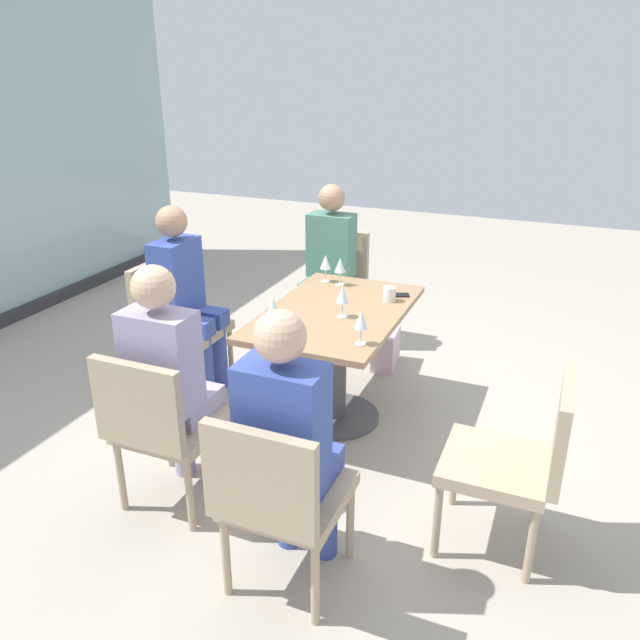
# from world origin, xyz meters

# --- Properties ---
(ground_plane) EXTENTS (12.00, 12.00, 0.00)m
(ground_plane) POSITION_xyz_m (0.00, 0.00, 0.00)
(ground_plane) COLOR #A89E8E
(dining_table_main) EXTENTS (1.22, 0.77, 0.73)m
(dining_table_main) POSITION_xyz_m (0.00, 0.00, 0.53)
(dining_table_main) COLOR #997551
(dining_table_main) RESTS_ON ground_plane
(chair_far_right) EXTENTS (0.50, 0.46, 0.87)m
(chair_far_right) POSITION_xyz_m (1.13, 0.45, 0.50)
(chair_far_right) COLOR tan
(chair_far_right) RESTS_ON ground_plane
(chair_near_window) EXTENTS (0.46, 0.51, 0.87)m
(chair_near_window) POSITION_xyz_m (0.00, 1.16, 0.50)
(chair_near_window) COLOR tan
(chair_near_window) RESTS_ON ground_plane
(chair_far_left) EXTENTS (0.50, 0.46, 0.87)m
(chair_far_left) POSITION_xyz_m (-1.13, 0.45, 0.50)
(chair_far_left) COLOR tan
(chair_far_left) RESTS_ON ground_plane
(chair_side_end) EXTENTS (0.50, 0.46, 0.87)m
(chair_side_end) POSITION_xyz_m (-1.40, -0.30, 0.50)
(chair_side_end) COLOR tan
(chair_side_end) RESTS_ON ground_plane
(chair_front_left) EXTENTS (0.46, 0.50, 0.87)m
(chair_front_left) POSITION_xyz_m (-0.75, -1.16, 0.50)
(chair_front_left) COLOR tan
(chair_front_left) RESTS_ON ground_plane
(person_far_right) EXTENTS (0.39, 0.34, 1.26)m
(person_far_right) POSITION_xyz_m (1.02, 0.45, 0.70)
(person_far_right) COLOR #4C7F6B
(person_far_right) RESTS_ON ground_plane
(person_near_window) EXTENTS (0.34, 0.39, 1.26)m
(person_near_window) POSITION_xyz_m (-0.00, 1.05, 0.70)
(person_near_window) COLOR #384C9E
(person_near_window) RESTS_ON ground_plane
(person_far_left) EXTENTS (0.39, 0.34, 1.26)m
(person_far_left) POSITION_xyz_m (-1.02, 0.45, 0.70)
(person_far_left) COLOR #9E93B7
(person_far_left) RESTS_ON ground_plane
(person_side_end) EXTENTS (0.39, 0.34, 1.26)m
(person_side_end) POSITION_xyz_m (-1.29, -0.30, 0.70)
(person_side_end) COLOR #384C9E
(person_side_end) RESTS_ON ground_plane
(wine_glass_0) EXTENTS (0.07, 0.07, 0.18)m
(wine_glass_0) POSITION_xyz_m (-0.40, -0.30, 0.86)
(wine_glass_0) COLOR silver
(wine_glass_0) RESTS_ON dining_table_main
(wine_glass_1) EXTENTS (0.07, 0.07, 0.18)m
(wine_glass_1) POSITION_xyz_m (0.43, 0.14, 0.86)
(wine_glass_1) COLOR silver
(wine_glass_1) RESTS_ON dining_table_main
(wine_glass_2) EXTENTS (0.07, 0.07, 0.18)m
(wine_glass_2) POSITION_xyz_m (0.46, 0.25, 0.86)
(wine_glass_2) COLOR silver
(wine_glass_2) RESTS_ON dining_table_main
(wine_glass_3) EXTENTS (0.07, 0.07, 0.18)m
(wine_glass_3) POSITION_xyz_m (-0.41, 0.20, 0.86)
(wine_glass_3) COLOR silver
(wine_glass_3) RESTS_ON dining_table_main
(wine_glass_4) EXTENTS (0.07, 0.07, 0.18)m
(wine_glass_4) POSITION_xyz_m (-0.09, -0.07, 0.86)
(wine_glass_4) COLOR silver
(wine_glass_4) RESTS_ON dining_table_main
(coffee_cup) EXTENTS (0.08, 0.08, 0.09)m
(coffee_cup) POSITION_xyz_m (0.27, -0.25, 0.78)
(coffee_cup) COLOR white
(coffee_cup) RESTS_ON dining_table_main
(cell_phone_on_table) EXTENTS (0.12, 0.16, 0.01)m
(cell_phone_on_table) POSITION_xyz_m (0.38, -0.27, 0.73)
(cell_phone_on_table) COLOR black
(cell_phone_on_table) RESTS_ON dining_table_main
(handbag_0) EXTENTS (0.31, 0.19, 0.28)m
(handbag_0) POSITION_xyz_m (0.82, -0.08, 0.14)
(handbag_0) COLOR beige
(handbag_0) RESTS_ON ground_plane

